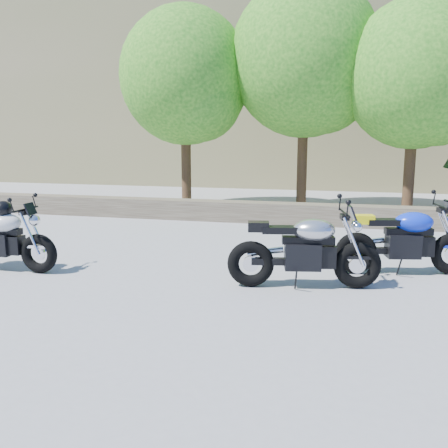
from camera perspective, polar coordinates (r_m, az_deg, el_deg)
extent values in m
plane|color=gray|center=(7.29, -3.48, -7.11)|extent=(90.00, 90.00, 0.00)
cube|color=#4E4334|center=(12.46, 4.19, 1.34)|extent=(22.00, 0.55, 0.50)
cube|color=olive|center=(35.04, 16.32, 18.59)|extent=(80.00, 30.00, 15.00)
cylinder|color=#382314|center=(14.59, -4.35, 7.62)|extent=(0.28, 0.28, 3.02)
sphere|color=#1B6716|center=(14.67, -4.48, 16.51)|extent=(3.67, 3.67, 3.67)
sphere|color=#1B6716|center=(14.17, -2.86, 14.12)|extent=(2.38, 2.38, 2.38)
cylinder|color=#382314|center=(14.29, 8.94, 8.15)|extent=(0.28, 0.28, 3.36)
sphere|color=#1B6716|center=(14.43, 9.23, 18.20)|extent=(4.08, 4.08, 4.08)
sphere|color=#1B6716|center=(14.01, 11.14, 15.42)|extent=(2.64, 2.64, 2.64)
cylinder|color=#382314|center=(13.72, 20.47, 6.61)|extent=(0.28, 0.28, 2.91)
sphere|color=#1B6716|center=(13.78, 21.06, 15.70)|extent=(3.54, 3.54, 3.54)
sphere|color=#1B6716|center=(13.50, 23.19, 13.03)|extent=(2.29, 2.29, 2.29)
torus|color=black|center=(7.34, 15.01, -4.59)|extent=(0.69, 0.29, 0.67)
torus|color=black|center=(7.19, 3.06, -4.56)|extent=(0.69, 0.29, 0.67)
cylinder|color=silver|center=(7.34, 15.01, -4.59)|extent=(0.24, 0.09, 0.23)
cylinder|color=silver|center=(7.19, 3.06, -4.56)|extent=(0.24, 0.09, 0.23)
cube|color=black|center=(7.19, 8.96, -3.63)|extent=(0.56, 0.41, 0.38)
cube|color=black|center=(7.15, 9.60, -1.83)|extent=(0.75, 0.30, 0.11)
ellipsoid|color=silver|center=(7.13, 10.22, -0.68)|extent=(0.67, 0.52, 0.32)
cube|color=black|center=(7.09, 6.51, -0.64)|extent=(0.56, 0.33, 0.09)
cube|color=black|center=(7.07, 3.96, -0.28)|extent=(0.33, 0.26, 0.14)
cylinder|color=black|center=(7.15, 13.63, 1.20)|extent=(0.16, 0.69, 0.03)
sphere|color=silver|center=(7.21, 14.89, -0.22)|extent=(0.19, 0.19, 0.19)
torus|color=black|center=(8.39, -20.39, -3.19)|extent=(0.63, 0.16, 0.63)
cylinder|color=silver|center=(8.39, -20.39, -3.19)|extent=(0.22, 0.04, 0.22)
cube|color=black|center=(8.72, -24.11, -0.71)|extent=(0.69, 0.16, 0.10)
ellipsoid|color=silver|center=(8.65, -23.82, 0.16)|extent=(0.57, 0.38, 0.30)
cylinder|color=black|center=(8.38, -21.80, 1.57)|extent=(0.03, 0.65, 0.03)
sphere|color=silver|center=(8.31, -20.85, 0.40)|extent=(0.18, 0.18, 0.18)
ellipsoid|color=black|center=(8.62, -23.92, 1.58)|extent=(0.28, 0.29, 0.26)
torus|color=black|center=(8.11, 14.83, -3.21)|extent=(0.68, 0.30, 0.66)
cylinder|color=silver|center=(8.11, 14.83, -3.21)|extent=(0.23, 0.09, 0.23)
cube|color=black|center=(8.28, 19.77, -2.34)|extent=(0.55, 0.41, 0.37)
cube|color=black|center=(8.25, 20.34, -0.79)|extent=(0.74, 0.31, 0.10)
ellipsoid|color=#0D2AD0|center=(8.25, 20.88, 0.20)|extent=(0.66, 0.52, 0.31)
cube|color=black|center=(8.12, 17.84, 0.22)|extent=(0.55, 0.33, 0.09)
cube|color=#FFF10D|center=(8.03, 15.72, 0.53)|extent=(0.33, 0.26, 0.13)
cylinder|color=black|center=(8.36, 23.67, 1.78)|extent=(0.18, 0.67, 0.03)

